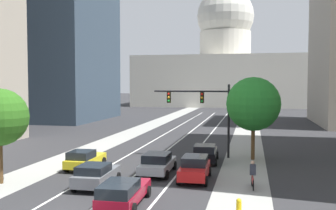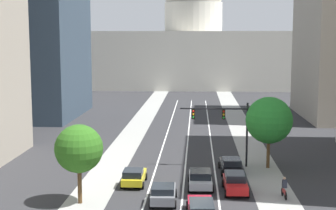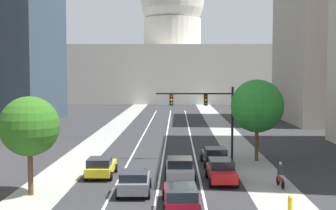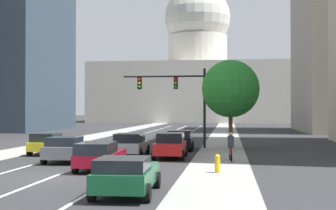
# 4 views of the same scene
# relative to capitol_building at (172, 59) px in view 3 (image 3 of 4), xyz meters

# --- Properties ---
(ground_plane) EXTENTS (400.00, 400.00, 0.00)m
(ground_plane) POSITION_rel_capitol_building_xyz_m (0.00, -61.19, -11.35)
(ground_plane) COLOR #2B2B2D
(sidewalk_left) EXTENTS (3.38, 130.00, 0.01)m
(sidewalk_left) POSITION_rel_capitol_building_xyz_m (-7.41, -66.19, -11.34)
(sidewalk_left) COLOR gray
(sidewalk_left) RESTS_ON ground
(sidewalk_right) EXTENTS (3.38, 130.00, 0.01)m
(sidewalk_right) POSITION_rel_capitol_building_xyz_m (7.41, -66.19, -11.34)
(sidewalk_right) COLOR gray
(sidewalk_right) RESTS_ON ground
(lane_stripe_left) EXTENTS (0.16, 90.00, 0.01)m
(lane_stripe_left) POSITION_rel_capitol_building_xyz_m (-2.86, -76.19, -11.33)
(lane_stripe_left) COLOR white
(lane_stripe_left) RESTS_ON ground
(lane_stripe_center) EXTENTS (0.16, 90.00, 0.01)m
(lane_stripe_center) POSITION_rel_capitol_building_xyz_m (0.00, -76.19, -11.33)
(lane_stripe_center) COLOR white
(lane_stripe_center) RESTS_ON ground
(lane_stripe_right) EXTENTS (0.16, 90.00, 0.01)m
(lane_stripe_right) POSITION_rel_capitol_building_xyz_m (2.86, -76.19, -11.33)
(lane_stripe_right) COLOR white
(lane_stripe_right) RESTS_ON ground
(office_tower_far_right) EXTENTS (14.43, 21.20, 31.04)m
(office_tower_far_right) POSITION_rel_capitol_building_xyz_m (25.10, -51.25, 4.21)
(office_tower_far_right) COLOR #9E9384
(office_tower_far_right) RESTS_ON ground
(capitol_building) EXTENTS (50.80, 27.35, 36.07)m
(capitol_building) POSITION_rel_capitol_building_xyz_m (0.00, 0.00, 0.00)
(capitol_building) COLOR beige
(capitol_building) RESTS_ON ground
(car_yellow) EXTENTS (1.99, 4.09, 1.48)m
(car_yellow) POSITION_rel_capitol_building_xyz_m (-4.29, -90.33, -10.59)
(car_yellow) COLOR yellow
(car_yellow) RESTS_ON ground
(car_red) EXTENTS (2.04, 4.19, 1.60)m
(car_red) POSITION_rel_capitol_building_xyz_m (4.29, -91.87, -10.52)
(car_red) COLOR red
(car_red) RESTS_ON ground
(car_gray) EXTENTS (2.15, 4.06, 1.50)m
(car_gray) POSITION_rel_capitol_building_xyz_m (-1.43, -94.96, -10.56)
(car_gray) COLOR slate
(car_gray) RESTS_ON ground
(car_crimson) EXTENTS (2.16, 4.83, 1.46)m
(car_crimson) POSITION_rel_capitol_building_xyz_m (1.44, -98.23, -10.58)
(car_crimson) COLOR maroon
(car_crimson) RESTS_ON ground
(car_black) EXTENTS (2.17, 4.43, 1.55)m
(car_black) POSITION_rel_capitol_building_xyz_m (4.30, -85.99, -10.55)
(car_black) COLOR black
(car_black) RESTS_ON ground
(car_silver) EXTENTS (2.18, 4.57, 1.50)m
(car_silver) POSITION_rel_capitol_building_xyz_m (1.43, -90.66, -10.57)
(car_silver) COLOR #B2B5BA
(car_silver) RESTS_ON ground
(traffic_signal_mast) EXTENTS (6.69, 0.39, 6.37)m
(traffic_signal_mast) POSITION_rel_capitol_building_xyz_m (3.93, -83.57, -6.87)
(traffic_signal_mast) COLOR black
(traffic_signal_mast) RESTS_ON ground
(fire_hydrant) EXTENTS (0.26, 0.35, 0.91)m
(fire_hydrant) POSITION_rel_capitol_building_xyz_m (7.40, -98.55, -10.88)
(fire_hydrant) COLOR yellow
(fire_hydrant) RESTS_ON ground
(cyclist) EXTENTS (0.38, 1.70, 1.72)m
(cyclist) POSITION_rel_capitol_building_xyz_m (8.06, -93.21, -10.49)
(cyclist) COLOR black
(cyclist) RESTS_ON ground
(street_tree_near_right) EXTENTS (4.54, 4.54, 7.00)m
(street_tree_near_right) POSITION_rel_capitol_building_xyz_m (8.09, -83.86, -6.63)
(street_tree_near_right) COLOR #51381E
(street_tree_near_right) RESTS_ON ground
(street_tree_mid_left) EXTENTS (3.69, 3.69, 6.13)m
(street_tree_mid_left) POSITION_rel_capitol_building_xyz_m (-7.81, -95.38, -7.07)
(street_tree_mid_left) COLOR #51381E
(street_tree_mid_left) RESTS_ON ground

